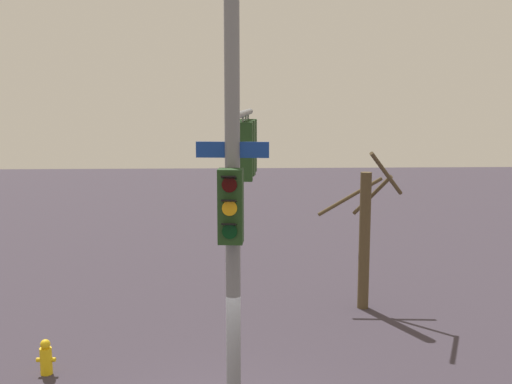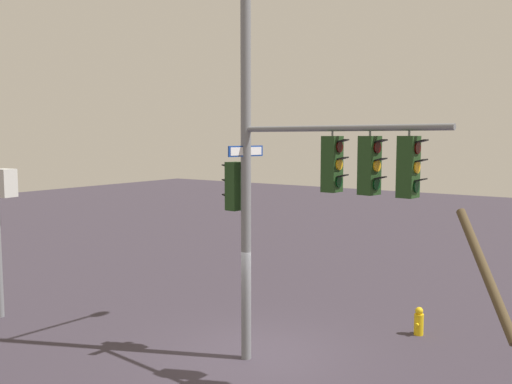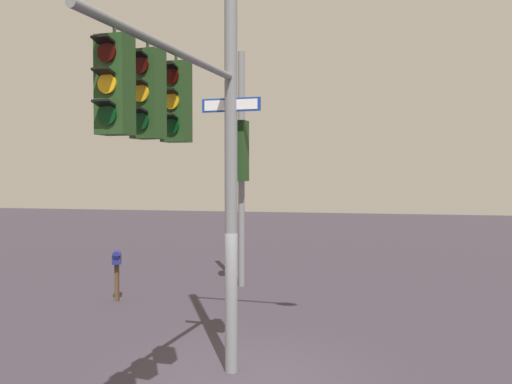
{
  "view_description": "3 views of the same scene",
  "coord_description": "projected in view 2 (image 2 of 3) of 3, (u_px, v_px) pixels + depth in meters",
  "views": [
    {
      "loc": [
        -0.31,
        9.27,
        5.51
      ],
      "look_at": [
        -0.7,
        -0.45,
        4.04
      ],
      "focal_mm": 43.04,
      "sensor_mm": 36.0,
      "label": 1
    },
    {
      "loc": [
        -10.3,
        -7.17,
        5.08
      ],
      "look_at": [
        -0.15,
        -0.04,
        3.85
      ],
      "focal_mm": 38.98,
      "sensor_mm": 36.0,
      "label": 2
    },
    {
      "loc": [
        2.21,
        -9.62,
        3.59
      ],
      "look_at": [
        0.11,
        0.21,
        3.23
      ],
      "focal_mm": 39.83,
      "sensor_mm": 36.0,
      "label": 3
    }
  ],
  "objects": [
    {
      "name": "ground_plane",
      "position": [
        258.0,
        355.0,
        12.99
      ],
      "size": [
        80.0,
        80.0,
        0.0
      ],
      "primitive_type": "plane",
      "color": "#372F3A"
    },
    {
      "name": "fire_hydrant",
      "position": [
        419.0,
        322.0,
        14.28
      ],
      "size": [
        0.38,
        0.24,
        0.73
      ],
      "color": "yellow",
      "rests_on": "ground"
    },
    {
      "name": "main_signal_pole_assembly",
      "position": [
        290.0,
        149.0,
        11.7
      ],
      "size": [
        3.57,
        5.3,
        9.28
      ],
      "rotation": [
        0.0,
        0.0,
        4.62
      ],
      "color": "slate",
      "rests_on": "ground"
    }
  ]
}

